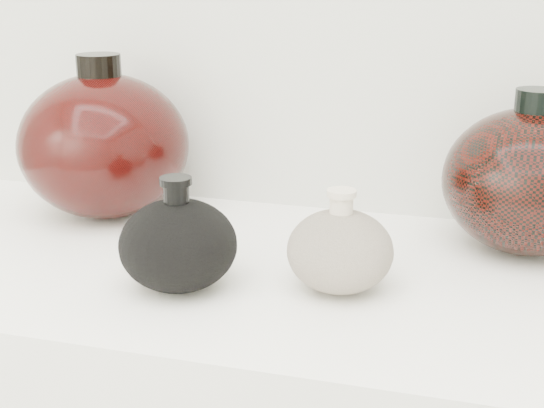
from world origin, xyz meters
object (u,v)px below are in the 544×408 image
(cream_gourd_vase, at_px, (340,250))
(right_round_pot, at_px, (529,180))
(black_gourd_vase, at_px, (178,244))
(left_round_pot, at_px, (104,145))

(cream_gourd_vase, xyz_separation_m, right_round_pot, (0.21, 0.19, 0.05))
(black_gourd_vase, height_order, left_round_pot, left_round_pot)
(left_round_pot, bearing_deg, black_gourd_vase, -46.93)
(black_gourd_vase, height_order, cream_gourd_vase, black_gourd_vase)
(cream_gourd_vase, distance_m, right_round_pot, 0.29)
(black_gourd_vase, distance_m, right_round_pot, 0.46)
(right_round_pot, bearing_deg, black_gourd_vase, -148.64)
(cream_gourd_vase, height_order, left_round_pot, left_round_pot)
(black_gourd_vase, relative_size, right_round_pot, 0.76)
(black_gourd_vase, xyz_separation_m, right_round_pot, (0.39, 0.24, 0.04))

